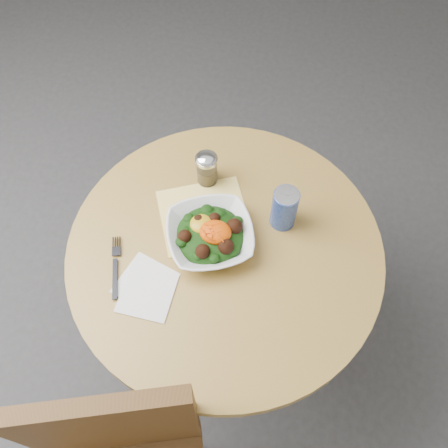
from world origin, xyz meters
TOP-DOWN VIEW (x-y plane):
  - ground at (0.00, 0.00)m, footprint 6.00×6.00m
  - table at (0.00, 0.00)m, footprint 0.90×0.90m
  - cloth_napkin at (-0.08, 0.09)m, footprint 0.32×0.31m
  - paper_napkins at (-0.19, -0.16)m, footprint 0.18×0.19m
  - salad_bowl at (-0.04, 0.02)m, footprint 0.31×0.31m
  - fork at (-0.29, -0.11)m, footprint 0.07×0.19m
  - spice_shaker at (-0.09, 0.22)m, footprint 0.07×0.07m
  - beverage_can at (0.15, 0.11)m, footprint 0.07×0.07m

SIDE VIEW (x-z plane):
  - ground at x=0.00m, z-range 0.00..0.00m
  - table at x=0.00m, z-range 0.18..0.93m
  - cloth_napkin at x=-0.08m, z-range 0.75..0.75m
  - paper_napkins at x=-0.19m, z-range 0.75..0.75m
  - fork at x=-0.29m, z-range 0.75..0.76m
  - salad_bowl at x=-0.04m, z-range 0.74..0.83m
  - spice_shaker at x=-0.09m, z-range 0.75..0.87m
  - beverage_can at x=0.15m, z-range 0.75..0.89m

